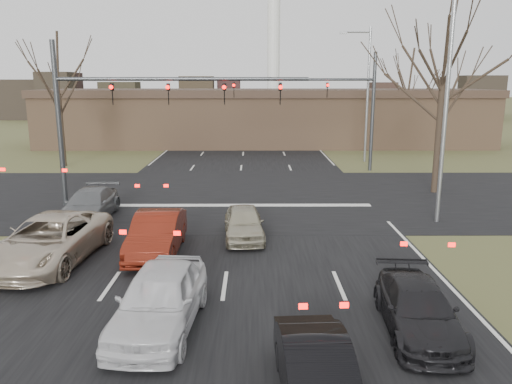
# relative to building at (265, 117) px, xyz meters

# --- Properties ---
(ground) EXTENTS (360.00, 360.00, 0.00)m
(ground) POSITION_rel_building_xyz_m (-2.00, -38.00, -2.67)
(ground) COLOR #4E4F2A
(ground) RESTS_ON ground
(road_main) EXTENTS (14.00, 300.00, 0.02)m
(road_main) POSITION_rel_building_xyz_m (-2.00, 22.00, -2.66)
(road_main) COLOR black
(road_main) RESTS_ON ground
(road_cross) EXTENTS (200.00, 14.00, 0.02)m
(road_cross) POSITION_rel_building_xyz_m (-2.00, -23.00, -2.65)
(road_cross) COLOR black
(road_cross) RESTS_ON ground
(building) EXTENTS (42.40, 10.40, 5.30)m
(building) POSITION_rel_building_xyz_m (0.00, 0.00, 0.00)
(building) COLOR #866448
(building) RESTS_ON ground
(mast_arm_near) EXTENTS (12.12, 0.24, 8.00)m
(mast_arm_near) POSITION_rel_building_xyz_m (-7.23, -25.00, 2.41)
(mast_arm_near) COLOR #383A3D
(mast_arm_near) RESTS_ON ground
(mast_arm_far) EXTENTS (11.12, 0.24, 8.00)m
(mast_arm_far) POSITION_rel_building_xyz_m (4.18, -15.00, 2.35)
(mast_arm_far) COLOR #383A3D
(mast_arm_far) RESTS_ON ground
(streetlight_right_near) EXTENTS (2.34, 0.25, 10.00)m
(streetlight_right_near) POSITION_rel_building_xyz_m (6.82, -28.00, 2.92)
(streetlight_right_near) COLOR gray
(streetlight_right_near) RESTS_ON ground
(streetlight_right_far) EXTENTS (2.34, 0.25, 10.00)m
(streetlight_right_far) POSITION_rel_building_xyz_m (7.32, -11.00, 2.92)
(streetlight_right_far) COLOR gray
(streetlight_right_far) RESTS_ON ground
(tree_right_near) EXTENTS (6.90, 6.90, 11.50)m
(tree_right_near) POSITION_rel_building_xyz_m (9.00, -22.00, 6.23)
(tree_right_near) COLOR black
(tree_right_near) RESTS_ON ground
(tree_left_far) EXTENTS (5.70, 5.70, 9.50)m
(tree_left_far) POSITION_rel_building_xyz_m (-15.00, -13.00, 4.68)
(tree_left_far) COLOR black
(tree_left_far) RESTS_ON ground
(tree_right_far) EXTENTS (5.40, 5.40, 9.00)m
(tree_right_far) POSITION_rel_building_xyz_m (13.00, -3.00, 4.29)
(tree_right_far) COLOR black
(tree_right_far) RESTS_ON ground
(car_silver_suv) EXTENTS (3.13, 5.97, 1.60)m
(car_silver_suv) POSITION_rel_building_xyz_m (-8.10, -32.92, -1.86)
(car_silver_suv) COLOR beige
(car_silver_suv) RESTS_ON ground
(car_white_sedan) EXTENTS (2.22, 4.78, 1.59)m
(car_white_sedan) POSITION_rel_building_xyz_m (-3.47, -37.62, -1.87)
(car_white_sedan) COLOR silver
(car_white_sedan) RESTS_ON ground
(car_black_hatch) EXTENTS (1.56, 3.91, 1.26)m
(car_black_hatch) POSITION_rel_building_xyz_m (0.11, -40.63, -2.03)
(car_black_hatch) COLOR black
(car_black_hatch) RESTS_ON ground
(car_charcoal_sedan) EXTENTS (1.97, 4.27, 1.21)m
(car_charcoal_sedan) POSITION_rel_building_xyz_m (2.96, -37.83, -2.06)
(car_charcoal_sedan) COLOR black
(car_charcoal_sedan) RESTS_ON ground
(car_grey_ahead) EXTENTS (1.88, 4.61, 1.34)m
(car_grey_ahead) POSITION_rel_building_xyz_m (-8.50, -27.42, -2.00)
(car_grey_ahead) COLOR slate
(car_grey_ahead) RESTS_ON ground
(car_red_ahead) EXTENTS (1.60, 4.54, 1.49)m
(car_red_ahead) POSITION_rel_building_xyz_m (-4.59, -32.07, -1.92)
(car_red_ahead) COLOR #5F190D
(car_red_ahead) RESTS_ON ground
(car_silver_ahead) EXTENTS (1.76, 3.86, 1.28)m
(car_silver_ahead) POSITION_rel_building_xyz_m (-1.50, -30.27, -2.02)
(car_silver_ahead) COLOR #AAA48A
(car_silver_ahead) RESTS_ON ground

